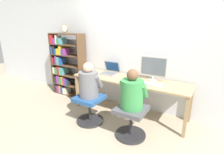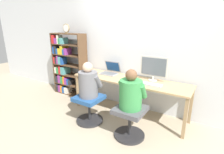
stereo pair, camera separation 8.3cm
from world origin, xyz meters
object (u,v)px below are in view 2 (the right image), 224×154
object	(u,v)px
desktop_monitor	(154,68)
bookshelf	(66,66)
office_chair_right	(89,107)
person_at_monitor	(131,92)
keyboard	(149,84)
desk_clock	(66,28)
person_at_laptop	(88,82)
office_chair_left	(130,120)
laptop	(110,71)

from	to	relation	value
desktop_monitor	bookshelf	world-z (taller)	bookshelf
office_chair_right	person_at_monitor	distance (m)	0.94
keyboard	desk_clock	world-z (taller)	desk_clock
desk_clock	person_at_laptop	bearing A→B (deg)	-30.60
bookshelf	keyboard	bearing A→B (deg)	-5.38
person_at_monitor	person_at_laptop	size ratio (longest dim) A/B	0.99
person_at_monitor	person_at_laptop	bearing A→B (deg)	179.32
keyboard	person_at_monitor	xyz separation A→B (m)	(-0.08, -0.56, 0.02)
keyboard	person_at_laptop	xyz separation A→B (m)	(-0.90, -0.55, 0.02)
office_chair_right	bookshelf	size ratio (longest dim) A/B	0.33
office_chair_left	bookshelf	distance (m)	2.36
bookshelf	desk_clock	world-z (taller)	desk_clock
office_chair_left	person_at_laptop	size ratio (longest dim) A/B	0.81
desktop_monitor	office_chair_left	bearing A→B (deg)	-93.21
bookshelf	laptop	bearing A→B (deg)	0.57
laptop	desk_clock	distance (m)	1.41
office_chair_right	person_at_laptop	distance (m)	0.46
keyboard	person_at_monitor	size ratio (longest dim) A/B	0.71
desktop_monitor	desk_clock	xyz separation A→B (m)	(-2.05, -0.11, 0.67)
laptop	office_chair_left	size ratio (longest dim) A/B	0.72
office_chair_right	laptop	bearing A→B (deg)	94.34
laptop	office_chair_left	bearing A→B (deg)	-42.09
desktop_monitor	person_at_monitor	xyz separation A→B (m)	(-0.05, -0.82, -0.21)
laptop	person_at_laptop	xyz separation A→B (m)	(0.06, -0.78, -0.02)
person_at_monitor	desk_clock	xyz separation A→B (m)	(-2.00, 0.71, 0.88)
laptop	desk_clock	xyz separation A→B (m)	(-1.12, -0.08, 0.86)
office_chair_right	bookshelf	distance (m)	1.63
office_chair_left	desk_clock	bearing A→B (deg)	160.39
desktop_monitor	office_chair_right	bearing A→B (deg)	-136.78
office_chair_left	person_at_laptop	distance (m)	0.94
bookshelf	desktop_monitor	bearing A→B (deg)	1.08
laptop	desktop_monitor	bearing A→B (deg)	1.80
keyboard	office_chair_left	world-z (taller)	keyboard
office_chair_left	office_chair_right	distance (m)	0.82
desktop_monitor	desk_clock	distance (m)	2.16
office_chair_right	person_at_laptop	world-z (taller)	person_at_laptop
keyboard	office_chair_right	bearing A→B (deg)	-148.10
laptop	office_chair_right	world-z (taller)	laptop
office_chair_right	person_at_laptop	bearing A→B (deg)	90.00
desk_clock	office_chair_left	bearing A→B (deg)	-19.61
desk_clock	desktop_monitor	bearing A→B (deg)	3.09
person_at_monitor	desk_clock	bearing A→B (deg)	160.51
person_at_laptop	desk_clock	distance (m)	1.63
keyboard	office_chair_right	world-z (taller)	keyboard
office_chair_right	keyboard	bearing A→B (deg)	31.90
desktop_monitor	person_at_laptop	world-z (taller)	desktop_monitor
desktop_monitor	desk_clock	bearing A→B (deg)	-176.91
desktop_monitor	person_at_monitor	bearing A→B (deg)	-93.22
office_chair_left	person_at_monitor	xyz separation A→B (m)	(0.00, 0.00, 0.45)
person_at_laptop	person_at_monitor	bearing A→B (deg)	-0.68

